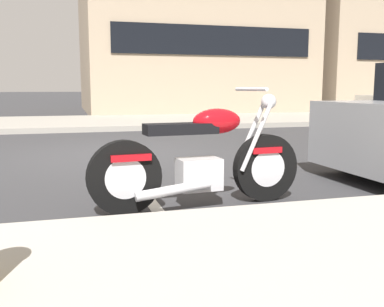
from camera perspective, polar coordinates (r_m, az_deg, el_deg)
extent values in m
plane|color=#333335|center=(7.69, -9.74, -0.14)|extent=(260.00, 260.00, 0.00)
cube|color=silver|center=(4.33, -4.94, -6.65)|extent=(0.12, 2.20, 0.01)
cylinder|color=black|center=(4.51, 9.40, -1.80)|extent=(0.68, 0.16, 0.67)
cylinder|color=silver|center=(4.51, 9.40, -1.80)|extent=(0.38, 0.15, 0.37)
cylinder|color=black|center=(4.01, -8.68, -3.06)|extent=(0.68, 0.16, 0.67)
cylinder|color=silver|center=(4.01, -8.68, -3.06)|extent=(0.38, 0.15, 0.37)
cube|color=silver|center=(4.21, 0.90, -2.65)|extent=(0.42, 0.29, 0.30)
cube|color=black|center=(4.09, -1.44, 3.20)|extent=(0.70, 0.27, 0.10)
ellipsoid|color=#B20C14|center=(4.21, 3.21, 4.17)|extent=(0.50, 0.28, 0.24)
cube|color=#B20C14|center=(3.99, -8.03, -0.41)|extent=(0.37, 0.21, 0.06)
cube|color=#B20C14|center=(4.47, 9.23, 0.51)|extent=(0.33, 0.19, 0.06)
cylinder|color=silver|center=(4.46, 7.40, 2.21)|extent=(0.34, 0.07, 0.65)
cylinder|color=silver|center=(4.33, 8.25, 2.02)|extent=(0.34, 0.07, 0.65)
cylinder|color=silver|center=(4.35, 7.56, 8.20)|extent=(0.09, 0.62, 0.04)
sphere|color=silver|center=(4.45, 9.83, 6.61)|extent=(0.15, 0.15, 0.15)
cylinder|color=silver|center=(4.00, -2.40, -4.71)|extent=(0.71, 0.15, 0.16)
cylinder|color=black|center=(6.42, 20.35, 0.57)|extent=(0.62, 0.23, 0.62)
cylinder|color=black|center=(14.94, 22.64, 4.64)|extent=(0.63, 0.26, 0.62)
cube|color=black|center=(17.38, 3.04, 14.31)|extent=(7.88, 0.06, 1.10)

